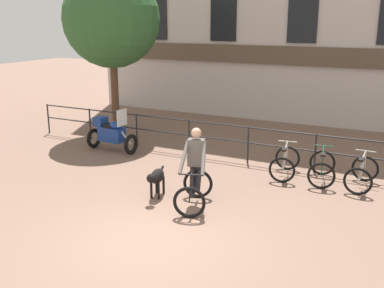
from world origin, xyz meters
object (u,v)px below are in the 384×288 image
object	(u,v)px
parked_motorcycle	(111,133)
dog	(156,177)
parked_bicycle_mid_right	(362,174)
cyclist_with_bike	(195,172)
parked_bicycle_near_lamp	(285,163)
parked_bicycle_mid_left	(322,168)

from	to	relation	value
parked_motorcycle	dog	bearing A→B (deg)	-126.14
dog	parked_bicycle_mid_right	xyz separation A→B (m)	(4.10, 2.73, -0.12)
cyclist_with_bike	parked_bicycle_near_lamp	bearing A→B (deg)	48.70
dog	parked_bicycle_near_lamp	bearing A→B (deg)	38.70
parked_bicycle_mid_right	cyclist_with_bike	bearing A→B (deg)	43.42
parked_bicycle_near_lamp	dog	bearing A→B (deg)	43.12
cyclist_with_bike	parked_bicycle_mid_left	bearing A→B (deg)	34.51
parked_motorcycle	parked_bicycle_mid_left	xyz separation A→B (m)	(6.34, 0.15, -0.20)
dog	parked_motorcycle	world-z (taller)	parked_motorcycle
parked_bicycle_mid_right	parked_motorcycle	bearing A→B (deg)	3.33
dog	parked_bicycle_mid_right	world-z (taller)	parked_bicycle_mid_right
parked_bicycle_mid_left	cyclist_with_bike	bearing A→B (deg)	41.57
dog	parked_motorcycle	xyz separation A→B (m)	(-3.18, 2.59, 0.09)
dog	parked_bicycle_mid_right	distance (m)	4.93
parked_bicycle_near_lamp	cyclist_with_bike	bearing A→B (deg)	57.82
parked_bicycle_near_lamp	parked_bicycle_mid_right	xyz separation A→B (m)	(1.88, -0.00, -0.00)
parked_bicycle_mid_right	parked_bicycle_mid_left	bearing A→B (deg)	2.18
parked_bicycle_near_lamp	parked_bicycle_mid_right	bearing A→B (deg)	172.19
parked_motorcycle	parked_bicycle_mid_left	size ratio (longest dim) A/B	1.34
dog	parked_bicycle_mid_left	xyz separation A→B (m)	(3.16, 2.73, -0.12)
parked_motorcycle	parked_bicycle_near_lamp	distance (m)	5.40
parked_bicycle_near_lamp	parked_bicycle_mid_left	xyz separation A→B (m)	(0.94, 0.00, -0.00)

